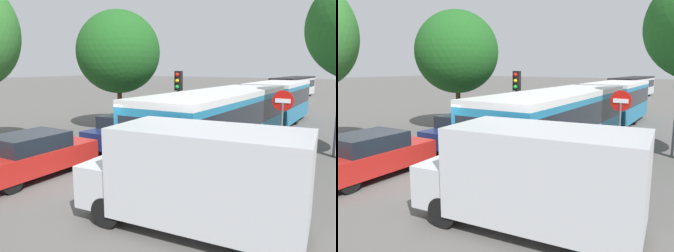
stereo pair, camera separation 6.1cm
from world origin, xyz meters
The scene contains 12 objects.
ground_plane centered at (0.00, 0.00, 0.00)m, with size 200.00×200.00×0.00m, color #565451.
articulated_bus centered at (1.84, 9.02, 1.52)m, with size 3.39×17.81×2.63m.
city_bus_rear centered at (-1.84, 32.94, 1.40)m, with size 2.52×11.25×2.42m.
queued_car_red centered at (-1.92, -0.74, 0.74)m, with size 2.00×4.28×1.45m.
queued_car_navy centered at (-2.05, 4.15, 0.75)m, with size 2.05×4.38×1.49m.
queued_car_white centered at (-1.73, 10.03, 0.69)m, with size 1.89×4.03×1.37m.
queued_car_green centered at (-1.90, 15.44, 0.72)m, with size 1.96×4.18×1.42m.
queued_car_silver centered at (-1.70, 20.74, 0.74)m, with size 2.02×4.31×1.47m.
white_van centered at (4.31, -0.81, 1.24)m, with size 5.22×2.62×2.31m.
traffic_light centered at (-0.59, 6.06, 2.50)m, with size 0.34×0.38×3.40m.
no_entry_sign centered at (4.66, 4.32, 1.88)m, with size 0.70×0.08×2.82m.
tree_left_mid centered at (-5.03, 6.88, 4.27)m, with size 4.58×4.58×6.64m.
Camera 1 is at (7.63, -6.83, 3.58)m, focal length 35.00 mm.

